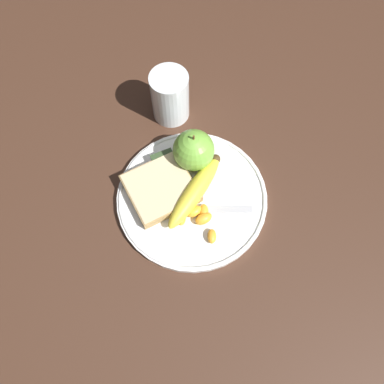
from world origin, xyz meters
TOP-DOWN VIEW (x-y plane):
  - ground_plane at (0.00, 0.00)m, footprint 3.00×3.00m
  - plate at (0.00, 0.00)m, footprint 0.27×0.27m
  - juice_glass at (-0.04, -0.19)m, footprint 0.07×0.07m
  - apple at (-0.03, -0.07)m, footprint 0.08×0.08m
  - banana at (-0.01, -0.00)m, footprint 0.15×0.12m
  - bread_slice at (0.05, -0.03)m, footprint 0.12×0.12m
  - fork at (0.01, 0.02)m, footprint 0.17×0.09m
  - jam_packet at (0.02, -0.08)m, footprint 0.04×0.03m
  - orange_segment_0 at (0.01, 0.03)m, footprint 0.03×0.02m
  - orange_segment_1 at (-0.00, 0.05)m, footprint 0.03×0.02m
  - orange_segment_2 at (-0.01, 0.04)m, footprint 0.02×0.03m
  - orange_segment_3 at (0.00, 0.08)m, footprint 0.03×0.03m
  - orange_segment_4 at (0.04, 0.03)m, footprint 0.03×0.03m

SIDE VIEW (x-z plane):
  - ground_plane at x=0.00m, z-range 0.00..0.00m
  - plate at x=0.00m, z-range 0.00..0.02m
  - fork at x=0.01m, z-range 0.01..0.02m
  - orange_segment_3 at x=0.00m, z-range 0.01..0.03m
  - orange_segment_2 at x=-0.01m, z-range 0.01..0.03m
  - orange_segment_4 at x=0.04m, z-range 0.01..0.03m
  - orange_segment_0 at x=0.01m, z-range 0.01..0.03m
  - orange_segment_1 at x=0.00m, z-range 0.01..0.03m
  - jam_packet at x=0.02m, z-range 0.01..0.03m
  - bread_slice at x=0.05m, z-range 0.01..0.03m
  - banana at x=-0.01m, z-range 0.01..0.05m
  - juice_glass at x=-0.04m, z-range 0.00..0.10m
  - apple at x=-0.03m, z-range 0.01..0.09m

